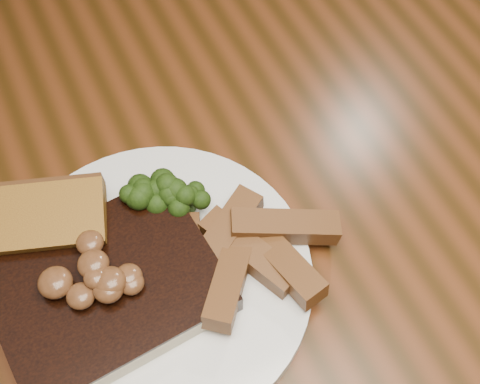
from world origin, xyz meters
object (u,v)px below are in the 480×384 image
Objects in this scene: garlic_bread at (49,229)px; steak at (107,290)px; plate at (157,280)px; potato_wedges at (222,259)px; dining_table at (225,261)px.

steak is at bearing -52.00° from garlic_bread.
plate is 2.19× the size of potato_wedges.
dining_table is 12.80× the size of potato_wedges.
dining_table is 0.19m from garlic_bread.
garlic_bread and potato_wedges have the same top height.
garlic_bread is (-0.15, 0.04, 0.12)m from dining_table.
dining_table is 8.72× the size of steak.
potato_wedges is at bearing -13.72° from plate.
plate is 0.11m from garlic_bread.
garlic_bread reaches higher than dining_table.
dining_table is 14.90× the size of garlic_bread.
potato_wedges is at bearing -17.43° from garlic_bread.
garlic_bread is 0.86× the size of potato_wedges.
dining_table is 0.13m from potato_wedges.
dining_table is at bearing 64.68° from potato_wedges.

